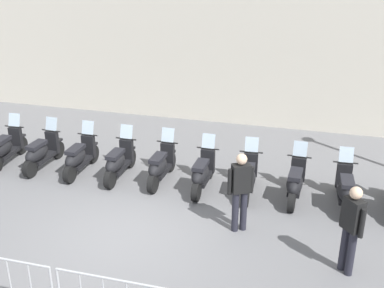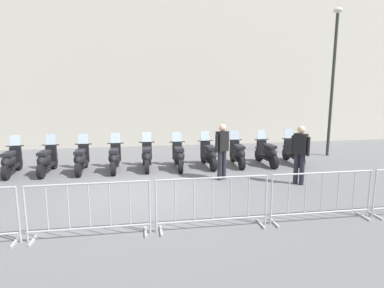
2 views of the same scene
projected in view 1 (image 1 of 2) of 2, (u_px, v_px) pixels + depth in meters
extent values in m
plane|color=slate|center=(123.00, 235.00, 9.79)|extent=(120.00, 120.00, 0.00)
cylinder|color=black|center=(21.00, 145.00, 13.51)|extent=(0.19, 0.49, 0.48)
cube|color=black|center=(9.00, 153.00, 12.93)|extent=(0.38, 0.89, 0.10)
ellipsoid|color=black|center=(1.00, 149.00, 12.59)|extent=(0.46, 0.88, 0.40)
cube|color=black|center=(1.00, 141.00, 12.53)|extent=(0.35, 0.63, 0.10)
cube|color=black|center=(16.00, 138.00, 13.22)|extent=(0.35, 0.18, 0.60)
cylinder|color=black|center=(14.00, 127.00, 13.09)|extent=(0.56, 0.10, 0.04)
cube|color=silver|center=(14.00, 120.00, 13.06)|extent=(0.33, 0.18, 0.35)
cube|color=black|center=(20.00, 137.00, 13.40)|extent=(0.24, 0.34, 0.06)
cylinder|color=black|center=(58.00, 150.00, 13.22)|extent=(0.24, 0.50, 0.48)
cylinder|color=black|center=(30.00, 168.00, 12.13)|extent=(0.24, 0.50, 0.48)
cube|color=black|center=(44.00, 157.00, 12.66)|extent=(0.47, 0.91, 0.10)
ellipsoid|color=black|center=(37.00, 153.00, 12.32)|extent=(0.54, 0.90, 0.40)
cube|color=black|center=(36.00, 145.00, 12.26)|extent=(0.41, 0.65, 0.10)
cube|color=black|center=(52.00, 142.00, 12.93)|extent=(0.36, 0.21, 0.60)
cylinder|color=black|center=(51.00, 131.00, 12.81)|extent=(0.55, 0.16, 0.04)
cube|color=silver|center=(51.00, 124.00, 12.78)|extent=(0.34, 0.21, 0.35)
cube|color=black|center=(56.00, 141.00, 13.11)|extent=(0.27, 0.36, 0.06)
cylinder|color=black|center=(93.00, 154.00, 12.96)|extent=(0.23, 0.50, 0.48)
cylinder|color=black|center=(70.00, 174.00, 11.86)|extent=(0.23, 0.50, 0.48)
cube|color=black|center=(82.00, 162.00, 12.40)|extent=(0.43, 0.90, 0.10)
ellipsoid|color=black|center=(75.00, 158.00, 12.06)|extent=(0.51, 0.89, 0.40)
cube|color=black|center=(75.00, 149.00, 12.00)|extent=(0.38, 0.64, 0.10)
cube|color=black|center=(89.00, 146.00, 12.68)|extent=(0.36, 0.20, 0.60)
cylinder|color=black|center=(87.00, 135.00, 12.55)|extent=(0.56, 0.14, 0.04)
cube|color=silver|center=(88.00, 127.00, 12.52)|extent=(0.34, 0.20, 0.35)
cube|color=black|center=(92.00, 145.00, 12.86)|extent=(0.25, 0.35, 0.06)
cylinder|color=black|center=(130.00, 158.00, 12.69)|extent=(0.23, 0.50, 0.48)
cylinder|color=black|center=(110.00, 179.00, 11.60)|extent=(0.23, 0.50, 0.48)
cube|color=black|center=(120.00, 167.00, 12.13)|extent=(0.43, 0.90, 0.10)
ellipsoid|color=black|center=(115.00, 163.00, 11.79)|extent=(0.51, 0.89, 0.40)
cube|color=black|center=(115.00, 154.00, 11.73)|extent=(0.38, 0.64, 0.10)
cube|color=black|center=(127.00, 150.00, 12.41)|extent=(0.36, 0.20, 0.60)
cylinder|color=black|center=(126.00, 139.00, 12.28)|extent=(0.56, 0.14, 0.04)
cube|color=silver|center=(126.00, 132.00, 12.25)|extent=(0.34, 0.20, 0.35)
cube|color=black|center=(130.00, 149.00, 12.59)|extent=(0.26, 0.35, 0.06)
cylinder|color=black|center=(170.00, 162.00, 12.48)|extent=(0.23, 0.50, 0.48)
cylinder|color=black|center=(153.00, 183.00, 11.39)|extent=(0.23, 0.50, 0.48)
cube|color=black|center=(162.00, 171.00, 11.92)|extent=(0.45, 0.91, 0.10)
ellipsoid|color=black|center=(158.00, 167.00, 11.58)|extent=(0.52, 0.90, 0.40)
cube|color=black|center=(158.00, 158.00, 11.52)|extent=(0.39, 0.64, 0.10)
cube|color=black|center=(168.00, 154.00, 12.20)|extent=(0.36, 0.21, 0.60)
cylinder|color=black|center=(167.00, 142.00, 12.07)|extent=(0.56, 0.15, 0.04)
cube|color=silver|center=(168.00, 135.00, 12.04)|extent=(0.34, 0.20, 0.35)
cube|color=black|center=(170.00, 153.00, 12.38)|extent=(0.26, 0.35, 0.06)
cylinder|color=black|center=(209.00, 169.00, 12.12)|extent=(0.23, 0.50, 0.48)
cylinder|color=black|center=(196.00, 191.00, 11.02)|extent=(0.23, 0.50, 0.48)
cube|color=black|center=(203.00, 178.00, 11.55)|extent=(0.43, 0.90, 0.10)
ellipsoid|color=black|center=(200.00, 174.00, 11.21)|extent=(0.51, 0.89, 0.40)
cube|color=black|center=(201.00, 165.00, 11.15)|extent=(0.39, 0.64, 0.10)
cube|color=black|center=(208.00, 161.00, 11.83)|extent=(0.36, 0.20, 0.60)
cylinder|color=black|center=(208.00, 148.00, 11.70)|extent=(0.56, 0.14, 0.04)
cube|color=silver|center=(209.00, 141.00, 11.68)|extent=(0.34, 0.20, 0.35)
cube|color=black|center=(210.00, 159.00, 12.01)|extent=(0.26, 0.35, 0.06)
cylinder|color=black|center=(251.00, 173.00, 11.92)|extent=(0.19, 0.49, 0.48)
cylinder|color=black|center=(246.00, 196.00, 10.80)|extent=(0.19, 0.49, 0.48)
cube|color=black|center=(248.00, 182.00, 11.34)|extent=(0.37, 0.89, 0.10)
ellipsoid|color=black|center=(248.00, 179.00, 11.00)|extent=(0.45, 0.87, 0.40)
cube|color=black|center=(248.00, 169.00, 10.94)|extent=(0.34, 0.63, 0.10)
cube|color=black|center=(251.00, 164.00, 11.63)|extent=(0.35, 0.18, 0.60)
cylinder|color=black|center=(251.00, 152.00, 11.50)|extent=(0.56, 0.10, 0.04)
cube|color=silver|center=(252.00, 144.00, 11.48)|extent=(0.33, 0.17, 0.35)
cube|color=black|center=(251.00, 163.00, 11.81)|extent=(0.23, 0.34, 0.06)
cylinder|color=black|center=(298.00, 177.00, 11.67)|extent=(0.24, 0.50, 0.48)
cylinder|color=black|center=(292.00, 202.00, 10.59)|extent=(0.24, 0.50, 0.48)
cube|color=black|center=(295.00, 187.00, 11.11)|extent=(0.46, 0.91, 0.10)
ellipsoid|color=black|center=(295.00, 183.00, 10.77)|extent=(0.53, 0.90, 0.40)
cube|color=black|center=(296.00, 174.00, 10.72)|extent=(0.40, 0.65, 0.10)
cube|color=black|center=(298.00, 169.00, 11.39)|extent=(0.36, 0.21, 0.60)
cylinder|color=black|center=(299.00, 157.00, 11.26)|extent=(0.55, 0.16, 0.04)
cube|color=silver|center=(300.00, 149.00, 11.23)|extent=(0.34, 0.21, 0.35)
cube|color=black|center=(299.00, 167.00, 11.57)|extent=(0.26, 0.36, 0.06)
cylinder|color=black|center=(342.00, 184.00, 11.37)|extent=(0.19, 0.49, 0.48)
cylinder|color=black|center=(346.00, 210.00, 10.25)|extent=(0.19, 0.49, 0.48)
cube|color=black|center=(344.00, 195.00, 10.79)|extent=(0.37, 0.89, 0.10)
ellipsoid|color=black|center=(346.00, 191.00, 10.45)|extent=(0.45, 0.87, 0.40)
cube|color=black|center=(347.00, 181.00, 10.39)|extent=(0.34, 0.63, 0.10)
cube|color=black|center=(344.00, 175.00, 11.08)|extent=(0.35, 0.18, 0.60)
cylinder|color=black|center=(346.00, 163.00, 10.95)|extent=(0.56, 0.10, 0.04)
cube|color=silver|center=(346.00, 155.00, 10.93)|extent=(0.33, 0.17, 0.35)
cube|color=black|center=(343.00, 173.00, 11.26)|extent=(0.23, 0.34, 0.06)
cylinder|color=#B2B5B7|center=(10.00, 282.00, 7.50)|extent=(0.02, 0.02, 0.87)
cylinder|color=#B2B5B7|center=(31.00, 286.00, 7.41)|extent=(0.02, 0.02, 0.87)
cylinder|color=#B2B5B7|center=(126.00, 282.00, 6.85)|extent=(2.21, 0.41, 0.04)
cylinder|color=#23232D|center=(244.00, 210.00, 9.83)|extent=(0.14, 0.14, 0.90)
cylinder|color=#23232D|center=(235.00, 211.00, 9.79)|extent=(0.14, 0.14, 0.90)
cube|color=black|center=(241.00, 178.00, 9.52)|extent=(0.41, 0.33, 0.60)
sphere|color=beige|center=(242.00, 159.00, 9.35)|extent=(0.22, 0.22, 0.22)
cylinder|color=black|center=(252.00, 179.00, 9.59)|extent=(0.09, 0.09, 0.55)
cylinder|color=black|center=(230.00, 182.00, 9.48)|extent=(0.09, 0.09, 0.55)
cylinder|color=#23232D|center=(351.00, 253.00, 8.47)|extent=(0.14, 0.14, 0.90)
cylinder|color=#23232D|center=(344.00, 248.00, 8.62)|extent=(0.14, 0.14, 0.90)
cube|color=black|center=(353.00, 214.00, 8.26)|extent=(0.38, 0.42, 0.60)
sphere|color=beige|center=(356.00, 193.00, 8.09)|extent=(0.22, 0.22, 0.22)
cylinder|color=black|center=(362.00, 223.00, 8.08)|extent=(0.09, 0.09, 0.55)
cylinder|color=black|center=(343.00, 211.00, 8.47)|extent=(0.09, 0.09, 0.55)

